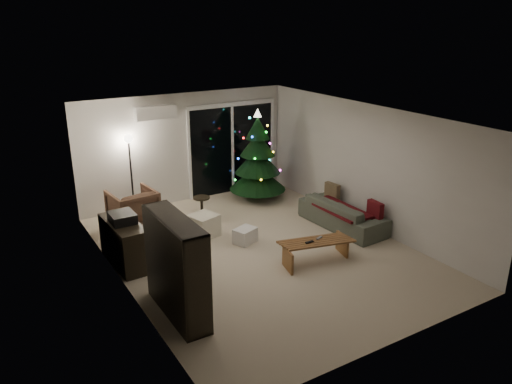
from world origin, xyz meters
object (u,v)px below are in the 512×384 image
bookshelf (164,270)px  sofa (343,214)px  coffee_table (316,251)px  christmas_tree (258,155)px  armchair (133,209)px  media_cabinet (125,243)px

bookshelf → sofa: 4.49m
sofa → bookshelf: bearing=103.1°
bookshelf → coffee_table: bookshelf is taller
coffee_table → christmas_tree: christmas_tree is taller
bookshelf → armchair: 3.49m
bookshelf → coffee_table: (2.89, 0.26, -0.54)m
sofa → christmas_tree: christmas_tree is taller
sofa → coffee_table: sofa is taller
media_cabinet → bookshelf: bearing=-93.0°
bookshelf → coffee_table: bearing=-11.0°
bookshelf → armchair: bookshelf is taller
bookshelf → media_cabinet: (0.00, 1.91, -0.35)m
armchair → christmas_tree: (3.05, 0.14, 0.67)m
sofa → coffee_table: 1.71m
bookshelf → media_cabinet: 1.94m
coffee_table → sofa: bearing=47.5°
bookshelf → christmas_tree: 5.13m
bookshelf → christmas_tree: bearing=27.7°
armchair → christmas_tree: size_ratio=0.41×
bookshelf → sofa: bearing=-0.4°
sofa → coffee_table: size_ratio=1.55×
media_cabinet → sofa: (4.30, -0.70, -0.11)m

